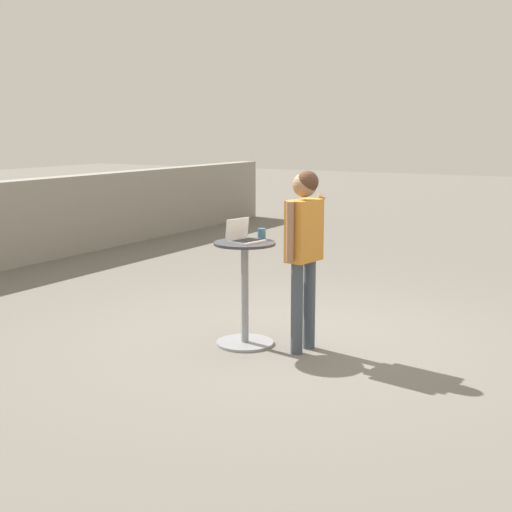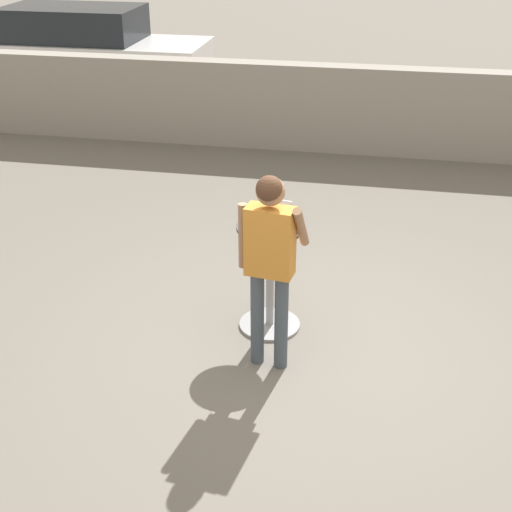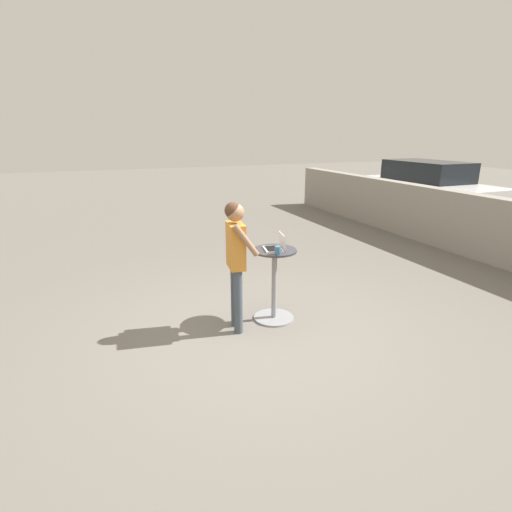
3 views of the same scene
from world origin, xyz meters
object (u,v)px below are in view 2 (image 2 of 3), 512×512
cafe_table (270,275)px  standing_person (270,250)px  laptop (272,220)px  parked_car_near_street (84,50)px  coffee_mug (296,225)px

cafe_table → standing_person: (0.09, -0.57, 0.53)m
laptop → parked_car_near_street: (-4.83, 7.37, -0.20)m
laptop → coffee_mug: bearing=-19.7°
laptop → parked_car_near_street: bearing=123.2°
coffee_mug → standing_person: standing_person is taller
laptop → parked_car_near_street: parked_car_near_street is taller
parked_car_near_street → standing_person: bearing=-58.3°
coffee_mug → cafe_table: bearing=164.8°
cafe_table → parked_car_near_street: parked_car_near_street is taller
laptop → parked_car_near_street: 8.81m
laptop → coffee_mug: size_ratio=2.95×
standing_person → parked_car_near_street: (-4.91, 7.95, -0.22)m
laptop → standing_person: standing_person is taller
cafe_table → laptop: 0.52m
standing_person → coffee_mug: bearing=76.0°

